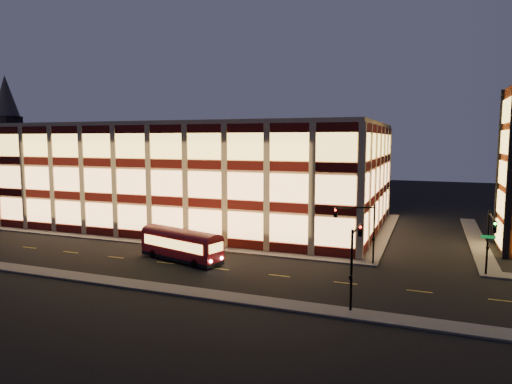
% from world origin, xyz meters
% --- Properties ---
extents(ground, '(200.00, 200.00, 0.00)m').
position_xyz_m(ground, '(0.00, 0.00, 0.00)').
color(ground, black).
rests_on(ground, ground).
extents(sidewalk_office_south, '(54.00, 2.00, 0.15)m').
position_xyz_m(sidewalk_office_south, '(-3.00, 1.00, 0.07)').
color(sidewalk_office_south, '#514F4C').
rests_on(sidewalk_office_south, ground).
extents(sidewalk_office_east, '(2.00, 30.00, 0.15)m').
position_xyz_m(sidewalk_office_east, '(23.00, 17.00, 0.07)').
color(sidewalk_office_east, '#514F4C').
rests_on(sidewalk_office_east, ground).
extents(sidewalk_tower_west, '(2.00, 30.00, 0.15)m').
position_xyz_m(sidewalk_tower_west, '(34.00, 17.00, 0.07)').
color(sidewalk_tower_west, '#514F4C').
rests_on(sidewalk_tower_west, ground).
extents(sidewalk_near, '(100.00, 2.00, 0.15)m').
position_xyz_m(sidewalk_near, '(0.00, -13.00, 0.07)').
color(sidewalk_near, '#514F4C').
rests_on(sidewalk_near, ground).
extents(office_building, '(50.45, 30.45, 14.50)m').
position_xyz_m(office_building, '(-2.91, 16.91, 7.25)').
color(office_building, tan).
rests_on(office_building, ground).
extents(church_tower, '(5.00, 5.00, 18.00)m').
position_xyz_m(church_tower, '(-70.00, 40.00, 9.00)').
color(church_tower, '#2D2621').
rests_on(church_tower, ground).
extents(church_spire, '(6.00, 6.00, 10.00)m').
position_xyz_m(church_spire, '(-70.00, 40.00, 23.00)').
color(church_spire, '#4C473F').
rests_on(church_spire, church_tower).
extents(traffic_signal_far, '(3.79, 1.87, 6.00)m').
position_xyz_m(traffic_signal_far, '(22.21, 0.24, 4.11)').
color(traffic_signal_far, black).
rests_on(traffic_signal_far, ground).
extents(traffic_signal_right, '(1.20, 4.37, 6.00)m').
position_xyz_m(traffic_signal_right, '(33.50, -0.62, 4.10)').
color(traffic_signal_right, black).
rests_on(traffic_signal_right, ground).
extents(traffic_signal_near, '(0.32, 4.45, 6.00)m').
position_xyz_m(traffic_signal_near, '(23.50, -11.03, 4.13)').
color(traffic_signal_near, black).
rests_on(traffic_signal_near, ground).
extents(trolley_bus, '(9.90, 5.06, 3.26)m').
position_xyz_m(trolley_bus, '(5.02, -4.56, 1.81)').
color(trolley_bus, maroon).
rests_on(trolley_bus, ground).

